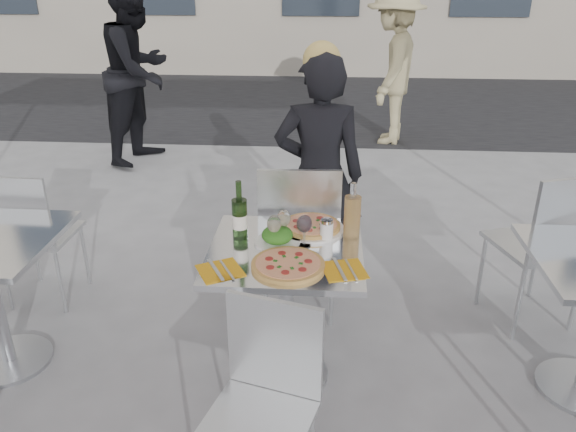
# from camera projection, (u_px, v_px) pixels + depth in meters

# --- Properties ---
(ground) EXTENTS (80.00, 80.00, 0.00)m
(ground) POSITION_uv_depth(u_px,v_px,m) (286.00, 375.00, 2.94)
(ground) COLOR slate
(street_asphalt) EXTENTS (24.00, 5.00, 0.00)m
(street_asphalt) POSITION_uv_depth(u_px,v_px,m) (317.00, 100.00, 8.85)
(street_asphalt) COLOR black
(street_asphalt) RESTS_ON ground
(main_table) EXTENTS (0.72, 0.72, 0.75)m
(main_table) POSITION_uv_depth(u_px,v_px,m) (286.00, 287.00, 2.72)
(main_table) COLOR #B7BABF
(main_table) RESTS_ON ground
(chair_far) EXTENTS (0.47, 0.48, 0.99)m
(chair_far) POSITION_uv_depth(u_px,v_px,m) (299.00, 229.00, 3.20)
(chair_far) COLOR silver
(chair_far) RESTS_ON ground
(chair_near) EXTENTS (0.48, 0.49, 0.85)m
(chair_near) POSITION_uv_depth(u_px,v_px,m) (265.00, 392.00, 2.11)
(chair_near) COLOR silver
(chair_near) RESTS_ON ground
(side_chair_lfar) EXTENTS (0.42, 0.43, 0.89)m
(side_chair_lfar) POSITION_uv_depth(u_px,v_px,m) (30.00, 228.00, 3.35)
(side_chair_lfar) COLOR silver
(side_chair_lfar) RESTS_ON ground
(side_chair_rfar) EXTENTS (0.57, 0.57, 0.98)m
(side_chair_rfar) POSITION_uv_depth(u_px,v_px,m) (549.00, 238.00, 3.11)
(side_chair_rfar) COLOR silver
(side_chair_rfar) RESTS_ON ground
(woman_diner) EXTENTS (0.57, 0.38, 1.53)m
(woman_diner) POSITION_uv_depth(u_px,v_px,m) (319.00, 176.00, 3.48)
(woman_diner) COLOR black
(woman_diner) RESTS_ON ground
(pedestrian_a) EXTENTS (0.95, 1.10, 1.91)m
(pedestrian_a) POSITION_uv_depth(u_px,v_px,m) (138.00, 71.00, 5.80)
(pedestrian_a) COLOR black
(pedestrian_a) RESTS_ON ground
(pedestrian_b) EXTENTS (0.90, 1.26, 1.77)m
(pedestrian_b) POSITION_uv_depth(u_px,v_px,m) (392.00, 67.00, 6.46)
(pedestrian_b) COLOR tan
(pedestrian_b) RESTS_ON ground
(pizza_near) EXTENTS (0.33, 0.33, 0.02)m
(pizza_near) POSITION_uv_depth(u_px,v_px,m) (288.00, 264.00, 2.47)
(pizza_near) COLOR tan
(pizza_near) RESTS_ON main_table
(pizza_far) EXTENTS (0.33, 0.33, 0.03)m
(pizza_far) POSITION_uv_depth(u_px,v_px,m) (311.00, 227.00, 2.82)
(pizza_far) COLOR white
(pizza_far) RESTS_ON main_table
(salad_plate) EXTENTS (0.22, 0.22, 0.09)m
(salad_plate) POSITION_uv_depth(u_px,v_px,m) (277.00, 236.00, 2.67)
(salad_plate) COLOR white
(salad_plate) RESTS_ON main_table
(wine_bottle) EXTENTS (0.07, 0.08, 0.29)m
(wine_bottle) POSITION_uv_depth(u_px,v_px,m) (240.00, 216.00, 2.69)
(wine_bottle) COLOR #294B1C
(wine_bottle) RESTS_ON main_table
(carafe) EXTENTS (0.08, 0.08, 0.29)m
(carafe) POSITION_uv_depth(u_px,v_px,m) (352.00, 217.00, 2.68)
(carafe) COLOR tan
(carafe) RESTS_ON main_table
(sugar_shaker) EXTENTS (0.06, 0.06, 0.11)m
(sugar_shaker) POSITION_uv_depth(u_px,v_px,m) (326.00, 230.00, 2.70)
(sugar_shaker) COLOR white
(sugar_shaker) RESTS_ON main_table
(wineglass_white_a) EXTENTS (0.07, 0.07, 0.16)m
(wineglass_white_a) POSITION_uv_depth(u_px,v_px,m) (274.00, 225.00, 2.62)
(wineglass_white_a) COLOR white
(wineglass_white_a) RESTS_ON main_table
(wineglass_white_b) EXTENTS (0.07, 0.07, 0.16)m
(wineglass_white_b) POSITION_uv_depth(u_px,v_px,m) (284.00, 219.00, 2.67)
(wineglass_white_b) COLOR white
(wineglass_white_b) RESTS_ON main_table
(wineglass_red_a) EXTENTS (0.07, 0.07, 0.16)m
(wineglass_red_a) POSITION_uv_depth(u_px,v_px,m) (304.00, 225.00, 2.61)
(wineglass_red_a) COLOR white
(wineglass_red_a) RESTS_ON main_table
(wineglass_red_b) EXTENTS (0.07, 0.07, 0.16)m
(wineglass_red_b) POSITION_uv_depth(u_px,v_px,m) (305.00, 225.00, 2.62)
(wineglass_red_b) COLOR white
(wineglass_red_b) RESTS_ON main_table
(napkin_left) EXTENTS (0.24, 0.24, 0.01)m
(napkin_left) POSITION_uv_depth(u_px,v_px,m) (220.00, 270.00, 2.44)
(napkin_left) COLOR orange
(napkin_left) RESTS_ON main_table
(napkin_right) EXTENTS (0.22, 0.22, 0.01)m
(napkin_right) POSITION_uv_depth(u_px,v_px,m) (344.00, 270.00, 2.45)
(napkin_right) COLOR orange
(napkin_right) RESTS_ON main_table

